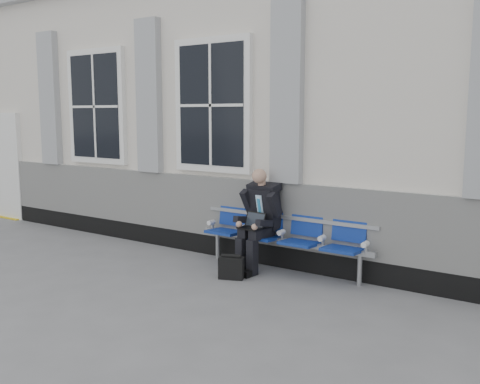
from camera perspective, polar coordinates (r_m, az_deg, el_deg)
The scene contains 5 objects.
ground at distance 7.38m, azimuth -11.91°, elevation -8.60°, with size 70.00×70.00×0.00m, color slate.
station_building at distance 9.80m, azimuth 2.51°, elevation 8.88°, with size 14.40×4.40×4.49m.
bench at distance 7.28m, azimuth 4.70°, elevation -4.19°, with size 2.60×0.47×0.91m.
businessman at distance 7.28m, azimuth 2.08°, elevation -2.51°, with size 0.58×0.77×1.40m.
briefcase at distance 7.00m, azimuth -0.94°, elevation -8.05°, with size 0.35×0.25×0.33m.
Camera 1 is at (5.12, -4.88, 2.13)m, focal length 40.00 mm.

